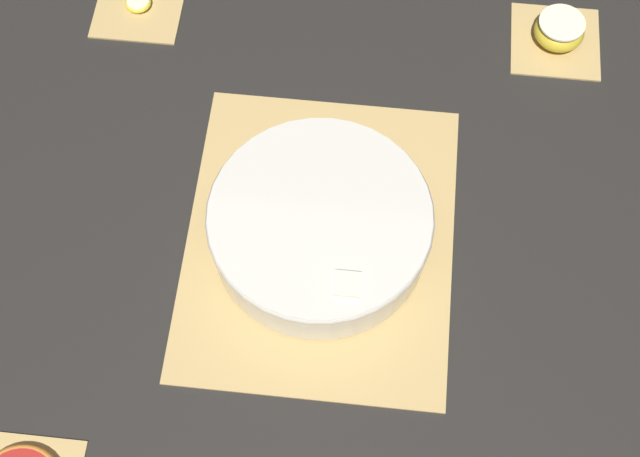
% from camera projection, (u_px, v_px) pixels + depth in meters
% --- Properties ---
extents(ground_plane, '(6.00, 6.00, 0.00)m').
position_uv_depth(ground_plane, '(320.00, 240.00, 1.15)').
color(ground_plane, black).
extents(bamboo_mat_center, '(0.42, 0.34, 0.01)m').
position_uv_depth(bamboo_mat_center, '(320.00, 239.00, 1.15)').
color(bamboo_mat_center, tan).
rests_on(bamboo_mat_center, ground_plane).
extents(coaster_mat_near_left, '(0.13, 0.13, 0.01)m').
position_uv_depth(coaster_mat_near_left, '(139.00, 6.00, 1.31)').
color(coaster_mat_near_left, tan).
rests_on(coaster_mat_near_left, ground_plane).
extents(coaster_mat_far_left, '(0.13, 0.13, 0.01)m').
position_uv_depth(coaster_mat_far_left, '(555.00, 41.00, 1.28)').
color(coaster_mat_far_left, tan).
rests_on(coaster_mat_far_left, ground_plane).
extents(fruit_salad_bowl, '(0.28, 0.28, 0.08)m').
position_uv_depth(fruit_salad_bowl, '(320.00, 224.00, 1.11)').
color(fruit_salad_bowl, silver).
rests_on(fruit_salad_bowl, bamboo_mat_center).
extents(apple_half, '(0.07, 0.07, 0.04)m').
position_uv_depth(apple_half, '(559.00, 30.00, 1.26)').
color(apple_half, gold).
rests_on(apple_half, coaster_mat_far_left).
extents(banana_coin_single, '(0.04, 0.04, 0.01)m').
position_uv_depth(banana_coin_single, '(138.00, 3.00, 1.31)').
color(banana_coin_single, '#F7EFC6').
rests_on(banana_coin_single, coaster_mat_near_left).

